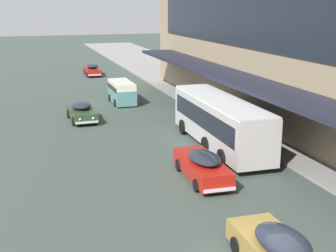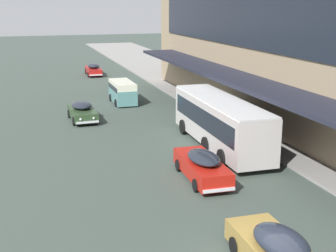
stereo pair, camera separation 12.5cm
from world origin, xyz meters
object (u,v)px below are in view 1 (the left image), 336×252
object	(u,v)px
sedan_lead_mid	(82,111)
sedan_oncoming_front	(92,69)
transit_bus_kerbside_front	(220,120)
sedan_far_back	(279,251)
sedan_trailing_near	(202,165)
fire_hydrant	(274,145)
vw_van	(121,91)

from	to	relation	value
sedan_lead_mid	sedan_oncoming_front	world-z (taller)	sedan_oncoming_front
sedan_oncoming_front	transit_bus_kerbside_front	bearing A→B (deg)	-84.78
sedan_far_back	sedan_oncoming_front	bearing A→B (deg)	88.95
transit_bus_kerbside_front	sedan_trailing_near	size ratio (longest dim) A/B	2.12
fire_hydrant	sedan_oncoming_front	bearing A→B (deg)	99.40
transit_bus_kerbside_front	sedan_trailing_near	bearing A→B (deg)	-122.68
sedan_trailing_near	sedan_oncoming_front	distance (m)	36.97
sedan_lead_mid	vw_van	world-z (taller)	vw_van
sedan_lead_mid	sedan_trailing_near	size ratio (longest dim) A/B	0.86
fire_hydrant	sedan_lead_mid	bearing A→B (deg)	131.00
sedan_lead_mid	fire_hydrant	size ratio (longest dim) A/B	6.20
fire_hydrant	vw_van	bearing A→B (deg)	108.51
sedan_oncoming_front	vw_van	size ratio (longest dim) A/B	1.09
sedan_oncoming_front	fire_hydrant	size ratio (longest dim) A/B	7.08
sedan_far_back	vw_van	xyz separation A→B (m)	(0.81, 28.48, 0.33)
sedan_far_back	sedan_trailing_near	xyz separation A→B (m)	(0.73, 8.70, -0.01)
vw_van	sedan_oncoming_front	bearing A→B (deg)	89.91
transit_bus_kerbside_front	vw_van	bearing A→B (deg)	101.17
sedan_far_back	sedan_lead_mid	distance (m)	23.25
sedan_far_back	fire_hydrant	size ratio (longest dim) A/B	6.98
sedan_trailing_near	sedan_far_back	bearing A→B (deg)	-94.79
vw_van	fire_hydrant	world-z (taller)	vw_van
fire_hydrant	sedan_trailing_near	bearing A→B (deg)	-153.96
sedan_lead_mid	sedan_far_back	bearing A→B (deg)	-81.38
sedan_oncoming_front	fire_hydrant	bearing A→B (deg)	-80.60
transit_bus_kerbside_front	vw_van	distance (m)	15.33
transit_bus_kerbside_front	sedan_far_back	xyz separation A→B (m)	(-3.78, -13.45, -1.02)
sedan_lead_mid	fire_hydrant	xyz separation A→B (m)	(9.98, -11.48, -0.22)
sedan_far_back	sedan_trailing_near	distance (m)	8.73
sedan_trailing_near	fire_hydrant	bearing A→B (deg)	26.04
sedan_far_back	sedan_oncoming_front	size ratio (longest dim) A/B	0.99
transit_bus_kerbside_front	fire_hydrant	world-z (taller)	transit_bus_kerbside_front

